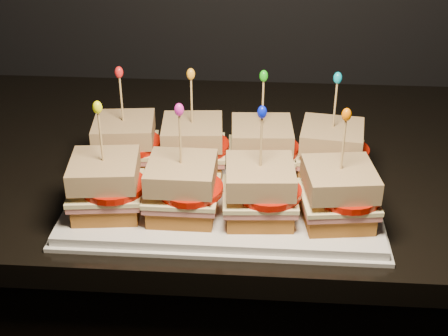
{
  "coord_description": "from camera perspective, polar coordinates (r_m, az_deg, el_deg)",
  "views": [
    {
      "loc": [
        -0.36,
        0.77,
        1.4
      ],
      "look_at": [
        -0.42,
        1.53,
        0.97
      ],
      "focal_mm": 50.0,
      "sensor_mm": 36.0,
      "label": 1
    }
  ],
  "objects": [
    {
      "name": "granite_slab",
      "position": [
        1.04,
        8.24,
        0.44
      ],
      "size": [
        2.38,
        0.64,
        0.04
      ],
      "primitive_type": "cube",
      "color": "black",
      "rests_on": "cabinet"
    },
    {
      "name": "sandwich_3_cheese",
      "position": [
        0.93,
        9.72,
        1.39
      ],
      "size": [
        0.11,
        0.1,
        0.01
      ],
      "primitive_type": "cube",
      "rotation": [
        0.0,
        0.0,
        -0.14
      ],
      "color": "#F5E9A0",
      "rests_on": "sandwich_3_ham"
    },
    {
      "name": "sandwich_2_pick",
      "position": [
        0.89,
        3.56,
        5.7
      ],
      "size": [
        0.0,
        0.0,
        0.09
      ],
      "primitive_type": "cylinder",
      "color": "tan",
      "rests_on": "sandwich_2_bread_top"
    },
    {
      "name": "sandwich_5_frill",
      "position": [
        0.77,
        -4.13,
        5.34
      ],
      "size": [
        0.01,
        0.01,
        0.02
      ],
      "primitive_type": "ellipsoid",
      "color": "#CF20A3",
      "rests_on": "sandwich_5_pick"
    },
    {
      "name": "sandwich_5_bread_top",
      "position": [
        0.81,
        -3.9,
        -0.47
      ],
      "size": [
        0.09,
        0.09,
        0.03
      ],
      "primitive_type": "cube",
      "rotation": [
        0.0,
        0.0,
        -0.01
      ],
      "color": "brown",
      "rests_on": "sandwich_5_tomato"
    },
    {
      "name": "sandwich_5_pick",
      "position": [
        0.79,
        -4.01,
        2.35
      ],
      "size": [
        0.0,
        0.0,
        0.09
      ],
      "primitive_type": "cylinder",
      "color": "tan",
      "rests_on": "sandwich_5_bread_top"
    },
    {
      "name": "sandwich_4_frill",
      "position": [
        0.79,
        -11.5,
        5.46
      ],
      "size": [
        0.01,
        0.01,
        0.02
      ],
      "primitive_type": "ellipsoid",
      "color": "#ECF209",
      "rests_on": "sandwich_4_pick"
    },
    {
      "name": "sandwich_6_frill",
      "position": [
        0.76,
        3.5,
        5.12
      ],
      "size": [
        0.01,
        0.01,
        0.02
      ],
      "primitive_type": "ellipsoid",
      "color": "#0716D3",
      "rests_on": "sandwich_6_pick"
    },
    {
      "name": "sandwich_0_tomato",
      "position": [
        0.93,
        -8.4,
        2.24
      ],
      "size": [
        0.09,
        0.09,
        0.01
      ],
      "primitive_type": "cylinder",
      "color": "#B11305",
      "rests_on": "sandwich_0_cheese"
    },
    {
      "name": "sandwich_2_frill",
      "position": [
        0.87,
        3.65,
        8.4
      ],
      "size": [
        0.01,
        0.01,
        0.02
      ],
      "primitive_type": "ellipsoid",
      "color": "#1AB215",
      "rests_on": "sandwich_2_pick"
    },
    {
      "name": "sandwich_4_tomato",
      "position": [
        0.83,
        -10.06,
        -1.61
      ],
      "size": [
        0.09,
        0.09,
        0.01
      ],
      "primitive_type": "cylinder",
      "color": "#B11305",
      "rests_on": "sandwich_4_cheese"
    },
    {
      "name": "sandwich_3_bread_bot",
      "position": [
        0.94,
        9.6,
        0.16
      ],
      "size": [
        0.1,
        0.1,
        0.02
      ],
      "primitive_type": "cube",
      "rotation": [
        0.0,
        0.0,
        -0.14
      ],
      "color": "brown",
      "rests_on": "platter"
    },
    {
      "name": "sandwich_7_pick",
      "position": [
        0.79,
        10.83,
        1.84
      ],
      "size": [
        0.0,
        0.0,
        0.09
      ],
      "primitive_type": "cylinder",
      "color": "tan",
      "rests_on": "sandwich_7_bread_top"
    },
    {
      "name": "sandwich_1_cheese",
      "position": [
        0.93,
        -2.86,
        1.83
      ],
      "size": [
        0.1,
        0.1,
        0.01
      ],
      "primitive_type": "cube",
      "rotation": [
        0.0,
        0.0,
        0.08
      ],
      "color": "#F5E9A0",
      "rests_on": "sandwich_1_ham"
    },
    {
      "name": "sandwich_4_cheese",
      "position": [
        0.84,
        -10.72,
        -1.8
      ],
      "size": [
        0.11,
        0.1,
        0.01
      ],
      "primitive_type": "cube",
      "rotation": [
        0.0,
        0.0,
        0.11
      ],
      "color": "#F5E9A0",
      "rests_on": "sandwich_4_ham"
    },
    {
      "name": "sandwich_6_ham",
      "position": [
        0.82,
        3.25,
        -2.78
      ],
      "size": [
        0.1,
        0.1,
        0.01
      ],
      "primitive_type": "cube",
      "rotation": [
        0.0,
        0.0,
        0.07
      ],
      "color": "#C26361",
      "rests_on": "sandwich_6_bread_bot"
    },
    {
      "name": "sandwich_7_bread_bot",
      "position": [
        0.83,
        10.23,
        -3.93
      ],
      "size": [
        0.1,
        0.1,
        0.02
      ],
      "primitive_type": "cube",
      "rotation": [
        0.0,
        0.0,
        0.13
      ],
      "color": "brown",
      "rests_on": "platter"
    },
    {
      "name": "sandwich_6_cheese",
      "position": [
        0.82,
        3.26,
        -2.36
      ],
      "size": [
        0.1,
        0.1,
        0.01
      ],
      "primitive_type": "cube",
      "rotation": [
        0.0,
        0.0,
        0.07
      ],
      "color": "#F5E9A0",
      "rests_on": "sandwich_6_ham"
    },
    {
      "name": "sandwich_1_tomato",
      "position": [
        0.92,
        -2.17,
        2.05
      ],
      "size": [
        0.09,
        0.09,
        0.01
      ],
      "primitive_type": "cylinder",
      "color": "#B11305",
      "rests_on": "sandwich_1_cheese"
    },
    {
      "name": "sandwich_0_ham",
      "position": [
        0.95,
        -8.97,
        1.64
      ],
      "size": [
        0.1,
        0.1,
        0.01
      ],
      "primitive_type": "cube",
      "rotation": [
        0.0,
        0.0,
        0.12
      ],
      "color": "#C26361",
      "rests_on": "sandwich_0_bread_bot"
    },
    {
      "name": "sandwich_5_bread_bot",
      "position": [
        0.84,
        -3.79,
        -3.43
      ],
      "size": [
        0.09,
        0.09,
        0.02
      ],
      "primitive_type": "cube",
      "rotation": [
        0.0,
        0.0,
        -0.01
      ],
      "color": "brown",
      "rests_on": "platter"
    },
    {
      "name": "sandwich_2_ham",
      "position": [
        0.93,
        3.41,
        1.24
      ],
      "size": [
        0.1,
        0.1,
        0.01
      ],
      "primitive_type": "cube",
      "rotation": [
        0.0,
        0.0,
        0.06
      ],
      "color": "#C26361",
      "rests_on": "sandwich_2_bread_bot"
    },
    {
      "name": "sandwich_1_bread_bot",
      "position": [
        0.94,
        -2.83,
        0.6
      ],
      "size": [
        0.09,
        0.09,
        0.02
      ],
      "primitive_type": "cube",
      "rotation": [
        0.0,
        0.0,
        0.08
      ],
      "color": "brown",
      "rests_on": "platter"
    },
    {
      "name": "sandwich_7_cheese",
      "position": [
        0.82,
        10.37,
        -2.59
      ],
      "size": [
        0.11,
        0.1,
        0.01
      ],
      "primitive_type": "cube",
      "rotation": [
        0.0,
        0.0,
        0.13
      ],
      "color": "#F5E9A0",
      "rests_on": "sandwich_7_ham"
    },
    {
      "name": "sandwich_0_cheese",
      "position": [
        0.95,
        -9.0,
        2.02
      ],
      "size": [
        0.11,
        0.1,
        0.01
      ],
      "primitive_type": "cube",
      "rotation": [
        0.0,
        0.0,
        0.12
      ],
      "color": "#F5E9A0",
      "rests_on": "sandwich_0_ham"
    },
    {
      "name": "sandwich_0_frill",
      "position": [
        0.9,
        -9.58,
        8.64
      ],
      "size": [
        0.01,
        0.01,
        0.02
      ],
      "primitive_type": "ellipsoid",
      "color": "red",
      "rests_on": "sandwich_0_pick"
    },
    {
      "name": "sandwich_6_pick",
      "position": [
        0.78,
        3.41,
        2.11
      ],
      "size": [
        0.0,
        0.0,
        0.09
      ],
      "primitive_type": "cylinder",
      "color": "tan",
      "rests_on": "sandwich_6_bread_top"
    },
    {
      "name": "sandwich_4_pick",
      "position": [
        0.81,
        -11.19,
        2.55
      ],
      "size": [
        0.0,
        0.0,
        0.09
      ],
      "primitive_type": "cylinder",
      "color": "tan",
      "rests_on": "sandwich_4_bread_top"
    },
    {
      "name": "sandwich_0_bread_bot",
      "position": [
        0.96,
        -8.9,
        0.8
      ],
      "size": [
        0.09,
        0.09,
        0.02
      ],
      "primitive_type": "cube",
      "rotation": [
        0.0,
        0.0,
        0.12
      ],
      "color": "brown",
      "rests_on": "platter"
    },
    {
      "name": "sandwich_7_tomato",
      "position": [
        0.82,
        11.29,
        -2.39
      ],
      "size": [
        0.09,
        0.09,
        0.01
      ],
      "primitive_type": "cylinder",
      "color": "#B11305",
      "rests_on": "sandwich_7_cheese"
    },
    {
      "name": "sandwich_5_cheese",
      "position": [
        0.82,
        -3.84,
        -2.09
      ],
      "size": [
        0.1,
        0.09,
        0.01
      ],
      "primitive_type": "cube",
      "rotation": [
        0.0,
        0.0,
        -0.01
      ],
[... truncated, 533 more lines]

